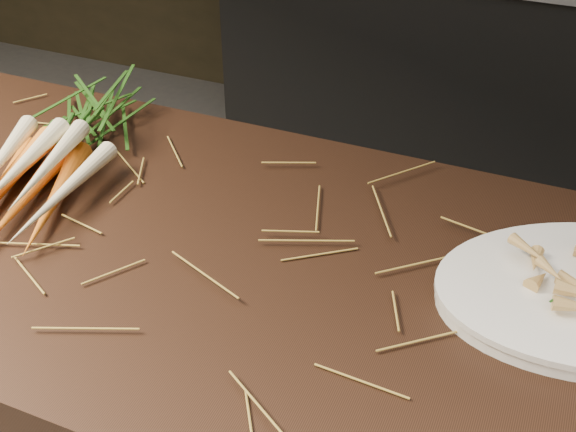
% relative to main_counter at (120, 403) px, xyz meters
% --- Properties ---
extents(main_counter, '(2.40, 0.70, 0.90)m').
position_rel_main_counter_xyz_m(main_counter, '(0.00, 0.00, 0.00)').
color(main_counter, black).
rests_on(main_counter, ground).
extents(back_counter, '(1.82, 0.62, 0.84)m').
position_rel_main_counter_xyz_m(back_counter, '(0.30, 1.88, -0.03)').
color(back_counter, black).
rests_on(back_counter, ground).
extents(straw_bedding, '(1.40, 0.60, 0.02)m').
position_rel_main_counter_xyz_m(straw_bedding, '(0.00, 0.00, 0.46)').
color(straw_bedding, olive).
rests_on(straw_bedding, main_counter).
extents(root_veg_bunch, '(0.29, 0.54, 0.10)m').
position_rel_main_counter_xyz_m(root_veg_bunch, '(-0.11, 0.12, 0.50)').
color(root_veg_bunch, orange).
rests_on(root_veg_bunch, main_counter).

